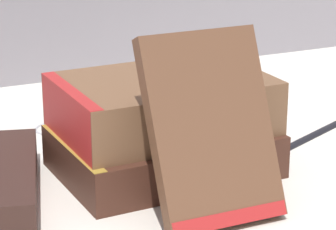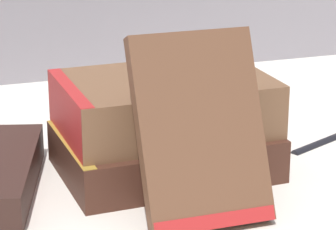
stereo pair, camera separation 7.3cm
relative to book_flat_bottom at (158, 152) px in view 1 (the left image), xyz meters
name	(u,v)px [view 1 (the left image)]	position (x,y,z in m)	size (l,w,h in m)	color
ground_plane	(123,190)	(-0.05, -0.02, -0.02)	(3.00, 3.00, 0.00)	silver
book_flat_bottom	(158,152)	(0.00, 0.00, 0.00)	(0.20, 0.15, 0.04)	#422319
book_flat_top	(157,105)	(0.00, 0.01, 0.05)	(0.20, 0.14, 0.05)	brown
book_leaning_front	(212,135)	(0.00, -0.10, 0.05)	(0.11, 0.08, 0.15)	brown
pocket_watch	(209,77)	(0.04, -0.02, 0.07)	(0.05, 0.05, 0.01)	silver
reading_glasses	(76,125)	(-0.03, 0.15, -0.02)	(0.10, 0.05, 0.00)	#ADADB2
fountain_pen	(318,130)	(0.20, 0.02, -0.02)	(0.12, 0.06, 0.01)	black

